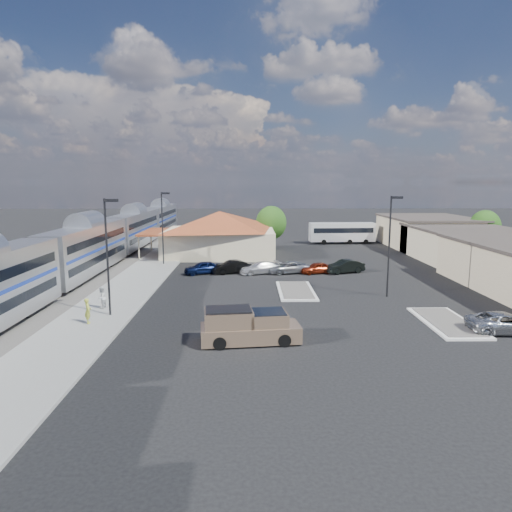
{
  "coord_description": "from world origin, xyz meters",
  "views": [
    {
      "loc": [
        -0.39,
        -39.75,
        10.16
      ],
      "look_at": [
        0.3,
        5.71,
        2.8
      ],
      "focal_mm": 32.0,
      "sensor_mm": 36.0,
      "label": 1
    }
  ],
  "objects_px": {
    "suv": "(506,323)",
    "coach_bus": "(342,232)",
    "pickup_truck": "(250,327)",
    "station_depot": "(219,233)"
  },
  "relations": [
    {
      "from": "station_depot",
      "to": "suv",
      "type": "bearing_deg",
      "value": -57.59
    },
    {
      "from": "station_depot",
      "to": "pickup_truck",
      "type": "distance_m",
      "value": 36.05
    },
    {
      "from": "station_depot",
      "to": "coach_bus",
      "type": "height_order",
      "value": "station_depot"
    },
    {
      "from": "coach_bus",
      "to": "station_depot",
      "type": "bearing_deg",
      "value": 118.76
    },
    {
      "from": "suv",
      "to": "pickup_truck",
      "type": "bearing_deg",
      "value": 97.22
    },
    {
      "from": "suv",
      "to": "coach_bus",
      "type": "distance_m",
      "value": 46.17
    },
    {
      "from": "pickup_truck",
      "to": "coach_bus",
      "type": "relative_size",
      "value": 0.6
    },
    {
      "from": "pickup_truck",
      "to": "station_depot",
      "type": "bearing_deg",
      "value": 0.35
    },
    {
      "from": "station_depot",
      "to": "suv",
      "type": "distance_m",
      "value": 40.48
    },
    {
      "from": "station_depot",
      "to": "suv",
      "type": "height_order",
      "value": "station_depot"
    }
  ]
}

